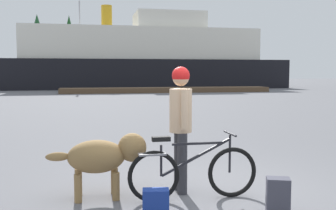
% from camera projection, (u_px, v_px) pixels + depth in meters
% --- Properties ---
extents(ground_plane, '(160.00, 160.00, 0.00)m').
position_uv_depth(ground_plane, '(213.00, 193.00, 5.62)').
color(ground_plane, slate).
extents(bicycle, '(1.80, 0.44, 0.90)m').
position_uv_depth(bicycle, '(193.00, 172.00, 5.30)').
color(bicycle, black).
rests_on(bicycle, ground_plane).
extents(person_cyclist, '(0.32, 0.53, 1.80)m').
position_uv_depth(person_cyclist, '(181.00, 116.00, 5.60)').
color(person_cyclist, '#333338').
rests_on(person_cyclist, ground_plane).
extents(dog, '(1.36, 0.53, 0.88)m').
position_uv_depth(dog, '(104.00, 156.00, 5.38)').
color(dog, olive).
rests_on(dog, ground_plane).
extents(backpack, '(0.33, 0.29, 0.43)m').
position_uv_depth(backpack, '(278.00, 195.00, 4.83)').
color(backpack, '#3F3F4C').
rests_on(backpack, ground_plane).
extents(handbag_pannier, '(0.34, 0.23, 0.31)m').
position_uv_depth(handbag_pannier, '(156.00, 202.00, 4.77)').
color(handbag_pannier, navy).
rests_on(handbag_pannier, ground_plane).
extents(dock_pier, '(17.28, 2.16, 0.40)m').
position_uv_depth(dock_pier, '(167.00, 90.00, 32.66)').
color(dock_pier, brown).
rests_on(dock_pier, ground_plane).
extents(ferry_boat, '(29.71, 8.54, 8.51)m').
position_uv_depth(ferry_boat, '(142.00, 60.00, 41.71)').
color(ferry_boat, black).
rests_on(ferry_boat, ground_plane).
extents(sailboat_moored, '(8.27, 2.31, 8.48)m').
position_uv_depth(sailboat_moored, '(81.00, 84.00, 38.27)').
color(sailboat_moored, silver).
rests_on(sailboat_moored, ground_plane).
extents(pine_tree_far_left, '(3.60, 3.60, 9.24)m').
position_uv_depth(pine_tree_far_left, '(37.00, 38.00, 51.97)').
color(pine_tree_far_left, '#4C331E').
rests_on(pine_tree_far_left, ground_plane).
extents(pine_tree_center, '(3.16, 3.16, 9.02)m').
position_uv_depth(pine_tree_center, '(69.00, 41.00, 51.43)').
color(pine_tree_center, '#4C331E').
rests_on(pine_tree_center, ground_plane).
extents(pine_tree_far_right, '(3.54, 3.54, 9.59)m').
position_uv_depth(pine_tree_far_right, '(203.00, 43.00, 55.48)').
color(pine_tree_far_right, '#4C331E').
rests_on(pine_tree_far_right, ground_plane).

